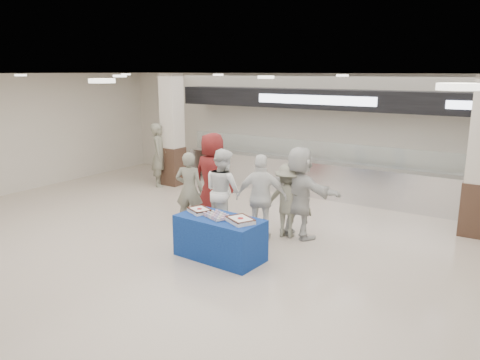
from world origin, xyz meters
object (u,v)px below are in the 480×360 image
Objects in this scene: soldier_b at (288,201)px; display_table at (220,238)px; soldier_a at (189,190)px; cupcake_tray at (217,216)px; chef_tall at (223,191)px; sheet_cake_right at (240,220)px; soldier_bg at (159,155)px; sheet_cake_left at (199,210)px; chef_short at (261,198)px; civilian_white at (299,193)px; civilian_maroon at (213,176)px.

display_table is at bearing 62.21° from soldier_b.
display_table is 1.96m from soldier_a.
chef_tall reaches higher than cupcake_tray.
soldier_bg is at bearing 145.42° from sheet_cake_right.
sheet_cake_left is 0.29× the size of chef_short.
sheet_cake_left is at bearing -162.27° from soldier_bg.
civilian_white reaches higher than soldier_a.
sheet_cake_right is 1.28m from chef_short.
cupcake_tray is at bearing 123.85° from civilian_maroon.
sheet_cake_right is at bearing -0.30° from cupcake_tray.
civilian_white is (0.20, 0.09, 0.18)m from soldier_b.
sheet_cake_right is at bearing 155.96° from chef_tall.
cupcake_tray is 0.29× the size of chef_tall.
cupcake_tray is 1.91m from civilian_white.
cupcake_tray is at bearing -9.64° from sheet_cake_left.
cupcake_tray is 2.38m from civilian_maroon.
soldier_a is at bearing 148.44° from display_table.
cupcake_tray is 0.31× the size of soldier_a.
chef_tall reaches higher than soldier_b.
civilian_white is at bearing 82.49° from sheet_cake_right.
soldier_bg is at bearing -48.82° from chef_short.
chef_tall is (-0.71, 1.19, 0.09)m from cupcake_tray.
soldier_a is at bearing 151.08° from sheet_cake_right.
soldier_a reaches higher than sheet_cake_right.
cupcake_tray is at bearing 141.77° from chef_tall.
sheet_cake_right is 0.33× the size of chef_short.
sheet_cake_right is 0.31× the size of soldier_bg.
sheet_cake_right is 6.13m from soldier_bg.
civilian_maroon is 1.76m from chef_short.
civilian_maroon is 1.05× the size of civilian_white.
soldier_b is at bearing 170.18° from civilian_maroon.
chef_tall is 4.48m from soldier_bg.
chef_tall is at bearing -153.33° from soldier_bg.
chef_tall is (-0.75, 1.17, 0.50)m from display_table.
cupcake_tray is at bearing -144.63° from display_table.
chef_tall is 0.88m from chef_short.
cupcake_tray is at bearing -159.97° from soldier_bg.
civilian_maroon reaches higher than soldier_a.
chef_short is at bearing -156.10° from chef_tall.
soldier_a is 3.84m from soldier_bg.
chef_tall is at bearing 134.08° from civilian_maroon.
civilian_white reaches higher than chef_short.
display_table is at bearing 176.92° from sheet_cake_right.
civilian_maroon reaches higher than cupcake_tray.
soldier_b reaches higher than cupcake_tray.
civilian_maroon is at bearing 119.62° from sheet_cake_left.
display_table is 0.41m from cupcake_tray.
chef_short is at bearing 82.34° from cupcake_tray.
soldier_bg is (-3.09, 1.61, -0.06)m from civilian_maroon.
civilian_maroon is 1.07× the size of soldier_bg.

